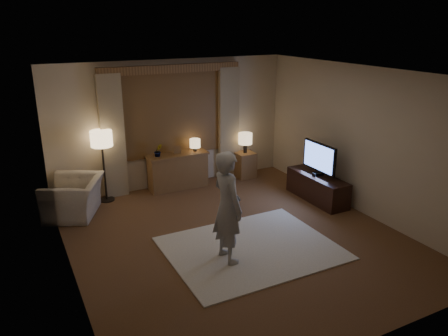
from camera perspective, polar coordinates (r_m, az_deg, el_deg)
room at (r=7.01m, az=-0.27°, el=2.33°), size 5.04×5.54×2.64m
rug at (r=6.79m, az=3.55°, el=-10.41°), size 2.50×2.00×0.02m
sideboard at (r=9.05m, az=-6.06°, el=-0.49°), size 1.20×0.40×0.70m
picture_frame at (r=8.91m, az=-6.15°, el=2.24°), size 0.16×0.02×0.20m
plant at (r=8.77m, az=-8.60°, el=2.21°), size 0.17×0.13×0.30m
table_lamp_sideboard at (r=9.03m, az=-3.81°, el=3.18°), size 0.22×0.22×0.30m
floor_lamp at (r=8.42m, az=-15.68°, el=3.23°), size 0.40×0.40×1.38m
armchair at (r=8.19m, az=-19.00°, el=-3.66°), size 1.26×1.32×0.67m
side_table at (r=9.67m, az=2.75°, el=0.43°), size 0.40×0.40×0.56m
table_lamp_side at (r=9.50m, az=2.80°, el=3.79°), size 0.30×0.30×0.44m
tv_stand at (r=8.62m, az=12.08°, el=-2.51°), size 0.45×1.40×0.50m
tv at (r=8.43m, az=12.35°, el=1.31°), size 0.22×0.88×0.64m
person at (r=6.12m, az=0.46°, el=-5.11°), size 0.42×0.61×1.64m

